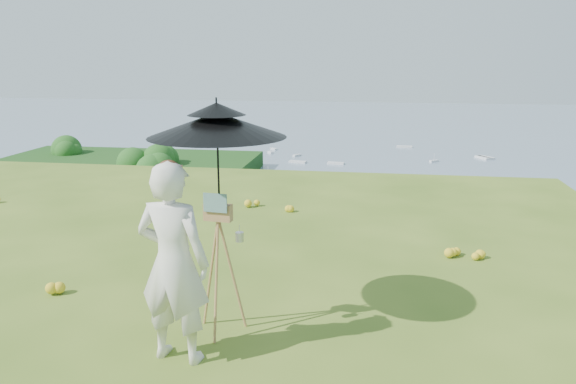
# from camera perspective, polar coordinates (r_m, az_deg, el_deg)

# --- Properties ---
(ground) EXTENTS (14.00, 14.00, 0.00)m
(ground) POSITION_cam_1_polar(r_m,az_deg,el_deg) (7.20, -16.16, -8.58)
(ground) COLOR #47671D
(ground) RESTS_ON ground
(shoreline_tier) EXTENTS (170.00, 28.00, 8.00)m
(shoreline_tier) POSITION_cam_1_polar(r_m,az_deg,el_deg) (89.81, 6.32, -11.94)
(shoreline_tier) COLOR #6D6857
(shoreline_tier) RESTS_ON bay_water
(bay_water) EXTENTS (700.00, 700.00, 0.00)m
(bay_water) POSITION_cam_1_polar(r_m,az_deg,el_deg) (248.74, 8.19, 5.03)
(bay_water) COLOR slate
(bay_water) RESTS_ON ground
(peninsula) EXTENTS (90.00, 60.00, 12.00)m
(peninsula) POSITION_cam_1_polar(r_m,az_deg,el_deg) (181.67, -16.65, 3.03)
(peninsula) COLOR #103D12
(peninsula) RESTS_ON bay_water
(slope_trees) EXTENTS (110.00, 50.00, 6.00)m
(slope_trees) POSITION_cam_1_polar(r_m,az_deg,el_deg) (44.75, 4.49, -9.64)
(slope_trees) COLOR #224F17
(slope_trees) RESTS_ON forest_slope
(harbor_town) EXTENTS (110.00, 22.00, 5.00)m
(harbor_town) POSITION_cam_1_polar(r_m,az_deg,el_deg) (87.21, 6.43, -8.08)
(harbor_town) COLOR silver
(harbor_town) RESTS_ON shoreline_tier
(moored_boats) EXTENTS (140.00, 140.00, 0.70)m
(moored_boats) POSITION_cam_1_polar(r_m,az_deg,el_deg) (171.61, 3.57, 1.40)
(moored_boats) COLOR silver
(moored_boats) RESTS_ON bay_water
(wildflowers) EXTENTS (10.00, 10.50, 0.12)m
(wildflowers) POSITION_cam_1_polar(r_m,az_deg,el_deg) (7.39, -15.38, -7.44)
(wildflowers) COLOR gold
(wildflowers) RESTS_ON ground
(painter) EXTENTS (0.72, 0.52, 1.82)m
(painter) POSITION_cam_1_polar(r_m,az_deg,el_deg) (5.01, -11.57, -7.09)
(painter) COLOR silver
(painter) RESTS_ON ground
(field_easel) EXTENTS (0.60, 0.60, 1.42)m
(field_easel) POSITION_cam_1_polar(r_m,az_deg,el_deg) (5.50, -6.97, -7.22)
(field_easel) COLOR #AE7D49
(field_easel) RESTS_ON ground
(sun_umbrella) EXTENTS (1.47, 1.47, 1.13)m
(sun_umbrella) POSITION_cam_1_polar(r_m,az_deg,el_deg) (5.25, -7.13, 3.38)
(sun_umbrella) COLOR black
(sun_umbrella) RESTS_ON field_easel
(painter_cap) EXTENTS (0.25, 0.28, 0.10)m
(painter_cap) POSITION_cam_1_polar(r_m,az_deg,el_deg) (4.78, -12.05, 2.56)
(painter_cap) COLOR #C46C71
(painter_cap) RESTS_ON painter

